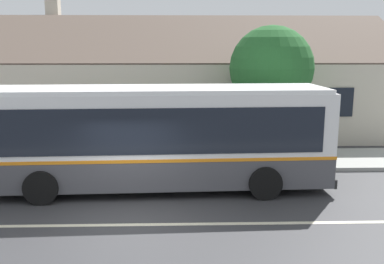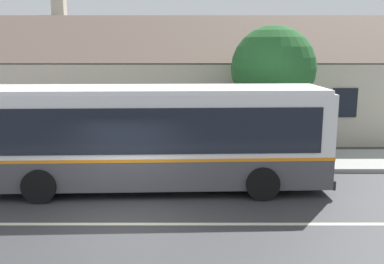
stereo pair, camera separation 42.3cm
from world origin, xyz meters
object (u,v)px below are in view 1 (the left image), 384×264
street_tree_primary (272,71)px  transit_bus (149,135)px  bench_down_street (104,149)px  bus_stop_sign (328,125)px

street_tree_primary → transit_bus: bearing=-139.9°
bench_down_street → bus_stop_sign: bus_stop_sign is taller
transit_bus → bench_down_street: size_ratio=6.26×
bench_down_street → street_tree_primary: bearing=7.5°
bench_down_street → street_tree_primary: size_ratio=0.34×
bus_stop_sign → street_tree_primary: bearing=133.9°
bench_down_street → street_tree_primary: (6.64, 0.87, 2.94)m
transit_bus → street_tree_primary: bearing=40.1°
street_tree_primary → bus_stop_sign: street_tree_primary is taller
transit_bus → bus_stop_sign: transit_bus is taller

